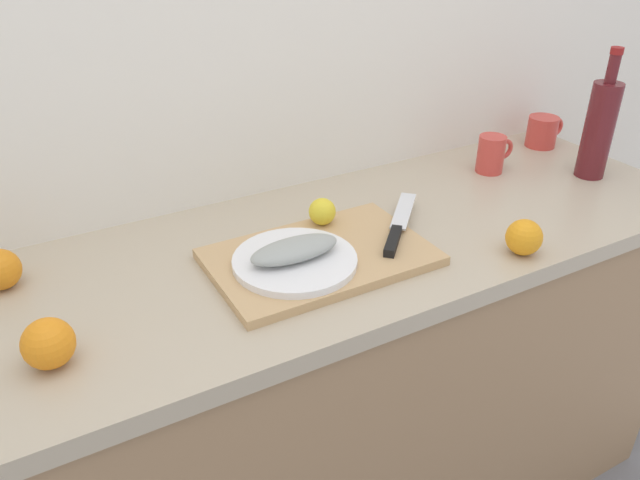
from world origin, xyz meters
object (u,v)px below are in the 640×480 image
(cutting_board, at_px, (320,257))
(orange_0, at_px, (48,343))
(fish_fillet, at_px, (295,250))
(lemon_0, at_px, (322,212))
(coffee_mug_0, at_px, (492,154))
(wine_bottle, at_px, (599,128))
(chef_knife, at_px, (397,229))
(white_plate, at_px, (295,261))
(coffee_mug_1, at_px, (543,131))

(cutting_board, xyz_separation_m, orange_0, (-0.53, -0.07, 0.03))
(fish_fillet, height_order, lemon_0, lemon_0)
(coffee_mug_0, bearing_deg, lemon_0, -172.46)
(cutting_board, height_order, lemon_0, lemon_0)
(wine_bottle, bearing_deg, fish_fillet, -177.10)
(fish_fillet, distance_m, wine_bottle, 0.90)
(chef_knife, distance_m, orange_0, 0.71)
(chef_knife, height_order, orange_0, orange_0)
(white_plate, bearing_deg, coffee_mug_1, 15.55)
(cutting_board, xyz_separation_m, coffee_mug_1, (0.89, 0.25, 0.03))
(white_plate, relative_size, lemon_0, 4.13)
(wine_bottle, bearing_deg, lemon_0, 174.40)
(cutting_board, distance_m, coffee_mug_0, 0.65)
(fish_fillet, distance_m, coffee_mug_1, 0.99)
(cutting_board, distance_m, fish_fillet, 0.08)
(chef_knife, bearing_deg, cutting_board, 131.91)
(white_plate, distance_m, coffee_mug_0, 0.72)
(fish_fillet, xyz_separation_m, wine_bottle, (0.90, 0.05, 0.08))
(cutting_board, relative_size, fish_fillet, 2.40)
(fish_fillet, relative_size, orange_0, 2.22)
(cutting_board, relative_size, coffee_mug_1, 3.51)
(lemon_0, bearing_deg, coffee_mug_0, 7.54)
(coffee_mug_1, bearing_deg, wine_bottle, -103.61)
(wine_bottle, relative_size, coffee_mug_1, 2.64)
(lemon_0, relative_size, orange_0, 0.72)
(wine_bottle, bearing_deg, coffee_mug_0, 144.61)
(lemon_0, bearing_deg, cutting_board, -121.41)
(white_plate, distance_m, chef_knife, 0.25)
(fish_fillet, bearing_deg, chef_knife, 1.50)
(white_plate, relative_size, orange_0, 2.96)
(white_plate, height_order, coffee_mug_1, coffee_mug_1)
(cutting_board, xyz_separation_m, wine_bottle, (0.83, 0.03, 0.12))
(wine_bottle, bearing_deg, white_plate, -177.10)
(white_plate, relative_size, wine_bottle, 0.74)
(wine_bottle, distance_m, orange_0, 1.37)
(wine_bottle, bearing_deg, orange_0, -175.88)
(chef_knife, relative_size, wine_bottle, 0.69)
(cutting_board, height_order, wine_bottle, wine_bottle)
(fish_fillet, height_order, chef_knife, fish_fillet)
(coffee_mug_0, height_order, coffee_mug_1, coffee_mug_0)
(wine_bottle, height_order, coffee_mug_0, wine_bottle)
(white_plate, height_order, wine_bottle, wine_bottle)
(cutting_board, xyz_separation_m, chef_knife, (0.18, -0.01, 0.02))
(orange_0, bearing_deg, white_plate, 6.48)
(fish_fillet, distance_m, coffee_mug_0, 0.71)
(cutting_board, bearing_deg, lemon_0, 58.59)
(chef_knife, bearing_deg, lemon_0, 90.13)
(wine_bottle, height_order, orange_0, wine_bottle)
(white_plate, distance_m, lemon_0, 0.18)
(fish_fillet, xyz_separation_m, orange_0, (-0.46, -0.05, -0.01))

